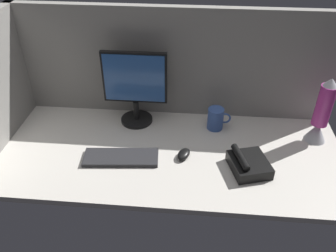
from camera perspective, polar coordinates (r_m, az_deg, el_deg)
ground_plane at (r=182.53cm, az=-0.06°, el=-4.16°), size 180.00×80.00×3.00cm
cubicle_wall_back at (r=196.95cm, az=0.95°, el=10.24°), size 180.00×5.00×62.46cm
monitor at (r=192.23cm, az=-5.41°, el=6.56°), size 35.23×18.00×42.10cm
keyboard at (r=176.46cm, az=-7.67°, el=-5.11°), size 38.00×16.20×2.00cm
mouse at (r=175.97cm, az=2.57°, el=-4.60°), size 8.48×10.92×3.40cm
mug_ceramic_blue at (r=195.08cm, az=7.81°, el=1.20°), size 12.85×8.80×12.47cm
lava_lamp at (r=195.81cm, az=23.71°, el=1.57°), size 11.18×11.18×36.59cm
desk_phone at (r=172.12cm, az=12.96°, el=-6.08°), size 21.71×23.06×8.80cm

